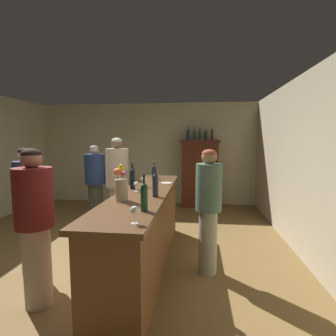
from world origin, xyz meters
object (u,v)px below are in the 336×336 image
(display_bottle_midleft, at_px, (194,134))
(patron_tall, at_px, (95,182))
(patron_by_cabinet, at_px, (35,222))
(wine_bottle_chardonnay, at_px, (154,171))
(bartender, at_px, (208,206))
(bar_counter, at_px, (144,229))
(display_bottle_center, at_px, (200,135))
(patron_redhead, at_px, (28,205))
(patron_in_navy, at_px, (118,183))
(wine_glass_mid, at_px, (136,185))
(wine_bottle_syrah, at_px, (132,178))
(display_cabinet, at_px, (200,172))
(flower_arrangement, at_px, (121,186))
(wine_bottle_riesling, at_px, (144,196))
(wine_bottle_merlot, at_px, (155,184))
(display_bottle_right, at_px, (212,134))
(cheese_plate, at_px, (167,183))
(wine_glass_rear, at_px, (144,180))
(wine_glass_front, at_px, (134,211))
(display_bottle_left, at_px, (188,134))
(display_bottle_midright, at_px, (206,135))

(display_bottle_midleft, height_order, patron_tall, display_bottle_midleft)
(display_bottle_midleft, bearing_deg, patron_by_cabinet, -109.76)
(wine_bottle_chardonnay, distance_m, bartender, 1.48)
(display_bottle_midleft, relative_size, bartender, 0.22)
(bar_counter, bearing_deg, patron_by_cabinet, -135.64)
(display_bottle_center, xyz_separation_m, patron_redhead, (-2.10, -3.57, -0.92))
(patron_redhead, bearing_deg, patron_in_navy, 60.77)
(wine_bottle_chardonnay, distance_m, wine_glass_mid, 1.13)
(wine_bottle_syrah, height_order, wine_glass_mid, wine_bottle_syrah)
(display_bottle_midleft, bearing_deg, bar_counter, -100.05)
(wine_bottle_chardonnay, bearing_deg, bar_counter, -86.58)
(display_cabinet, xyz_separation_m, display_bottle_midleft, (-0.14, 0.00, 0.95))
(display_bottle_center, bearing_deg, flower_arrangement, -102.63)
(wine_bottle_riesling, distance_m, patron_in_navy, 2.19)
(wine_bottle_merlot, xyz_separation_m, patron_by_cabinet, (-1.11, -0.60, -0.30))
(wine_glass_mid, xyz_separation_m, display_bottle_right, (1.10, 3.28, 0.70))
(display_bottle_center, height_order, patron_redhead, display_bottle_center)
(patron_tall, bearing_deg, patron_in_navy, 14.49)
(cheese_plate, bearing_deg, wine_glass_rear, -130.96)
(wine_bottle_chardonnay, xyz_separation_m, wine_glass_front, (0.26, -2.38, -0.02))
(wine_glass_front, height_order, bartender, bartender)
(display_bottle_left, xyz_separation_m, patron_in_navy, (-1.11, -2.17, -0.88))
(wine_glass_mid, distance_m, patron_tall, 2.06)
(display_bottle_midleft, height_order, display_bottle_right, display_bottle_midleft)
(patron_in_navy, bearing_deg, bar_counter, -4.11)
(wine_glass_rear, relative_size, patron_in_navy, 0.08)
(wine_bottle_riesling, distance_m, display_bottle_right, 4.28)
(wine_glass_front, relative_size, display_bottle_midleft, 0.42)
(wine_bottle_syrah, distance_m, display_bottle_left, 3.23)
(wine_bottle_syrah, relative_size, display_bottle_midright, 1.25)
(wine_glass_rear, xyz_separation_m, patron_tall, (-1.27, 1.31, -0.28))
(wine_glass_mid, relative_size, display_bottle_right, 0.38)
(flower_arrangement, bearing_deg, patron_redhead, 170.42)
(patron_in_navy, bearing_deg, cheese_plate, 26.16)
(wine_bottle_merlot, distance_m, display_bottle_center, 3.64)
(display_cabinet, height_order, wine_glass_rear, display_cabinet)
(bar_counter, distance_m, flower_arrangement, 0.86)
(display_bottle_midleft, relative_size, patron_in_navy, 0.20)
(display_bottle_midright, height_order, patron_in_navy, display_bottle_midright)
(flower_arrangement, distance_m, patron_tall, 2.47)
(wine_bottle_riesling, distance_m, wine_glass_rear, 1.23)
(display_cabinet, xyz_separation_m, wine_bottle_merlot, (-0.52, -3.55, 0.30))
(patron_in_navy, bearing_deg, display_cabinet, 110.11)
(flower_arrangement, xyz_separation_m, patron_redhead, (-1.26, 0.21, -0.31))
(wine_glass_mid, xyz_separation_m, display_bottle_midright, (0.95, 3.28, 0.69))
(bar_counter, relative_size, display_bottle_midright, 10.67)
(display_bottle_left, bearing_deg, display_cabinet, 0.00)
(wine_bottle_syrah, height_order, wine_bottle_merlot, wine_bottle_syrah)
(wine_bottle_chardonnay, distance_m, display_bottle_left, 2.30)
(patron_redhead, bearing_deg, patron_tall, 85.38)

